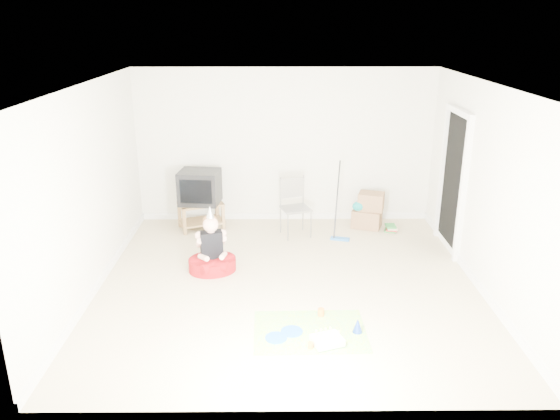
{
  "coord_description": "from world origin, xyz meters",
  "views": [
    {
      "loc": [
        -0.16,
        -6.53,
        3.35
      ],
      "look_at": [
        -0.1,
        0.4,
        0.9
      ],
      "focal_mm": 35.0,
      "sensor_mm": 36.0,
      "label": 1
    }
  ],
  "objects_px": {
    "cardboard_boxes": "(368,211)",
    "tv_stand": "(201,213)",
    "folding_chair": "(296,209)",
    "crt_tv": "(200,187)",
    "seated_woman": "(212,257)",
    "birthday_cake": "(327,341)"
  },
  "relations": [
    {
      "from": "tv_stand",
      "to": "folding_chair",
      "type": "xyz_separation_m",
      "value": [
        1.57,
        -0.34,
        0.2
      ]
    },
    {
      "from": "tv_stand",
      "to": "crt_tv",
      "type": "bearing_deg",
      "value": -63.43
    },
    {
      "from": "tv_stand",
      "to": "crt_tv",
      "type": "distance_m",
      "value": 0.46
    },
    {
      "from": "tv_stand",
      "to": "seated_woman",
      "type": "bearing_deg",
      "value": -77.61
    },
    {
      "from": "folding_chair",
      "to": "seated_woman",
      "type": "bearing_deg",
      "value": -133.13
    },
    {
      "from": "seated_woman",
      "to": "birthday_cake",
      "type": "relative_size",
      "value": 2.49
    },
    {
      "from": "cardboard_boxes",
      "to": "folding_chair",
      "type": "bearing_deg",
      "value": -163.14
    },
    {
      "from": "crt_tv",
      "to": "folding_chair",
      "type": "bearing_deg",
      "value": -5.72
    },
    {
      "from": "tv_stand",
      "to": "seated_woman",
      "type": "distance_m",
      "value": 1.68
    },
    {
      "from": "cardboard_boxes",
      "to": "tv_stand",
      "type": "bearing_deg",
      "value": -179.39
    },
    {
      "from": "seated_woman",
      "to": "tv_stand",
      "type": "bearing_deg",
      "value": 102.39
    },
    {
      "from": "folding_chair",
      "to": "crt_tv",
      "type": "bearing_deg",
      "value": 167.66
    },
    {
      "from": "tv_stand",
      "to": "cardboard_boxes",
      "type": "height_order",
      "value": "cardboard_boxes"
    },
    {
      "from": "birthday_cake",
      "to": "folding_chair",
      "type": "bearing_deg",
      "value": 94.23
    },
    {
      "from": "folding_chair",
      "to": "birthday_cake",
      "type": "bearing_deg",
      "value": -85.77
    },
    {
      "from": "seated_woman",
      "to": "birthday_cake",
      "type": "distance_m",
      "value": 2.36
    },
    {
      "from": "folding_chair",
      "to": "tv_stand",
      "type": "bearing_deg",
      "value": 167.66
    },
    {
      "from": "cardboard_boxes",
      "to": "seated_woman",
      "type": "bearing_deg",
      "value": -145.71
    },
    {
      "from": "crt_tv",
      "to": "folding_chair",
      "type": "xyz_separation_m",
      "value": [
        1.57,
        -0.34,
        -0.26
      ]
    },
    {
      "from": "tv_stand",
      "to": "folding_chair",
      "type": "distance_m",
      "value": 1.62
    },
    {
      "from": "tv_stand",
      "to": "crt_tv",
      "type": "relative_size",
      "value": 1.29
    },
    {
      "from": "folding_chair",
      "to": "seated_woman",
      "type": "height_order",
      "value": "seated_woman"
    }
  ]
}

